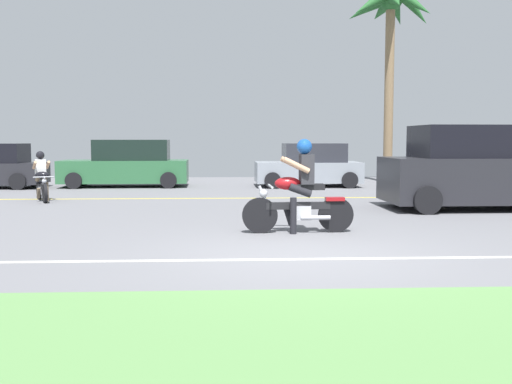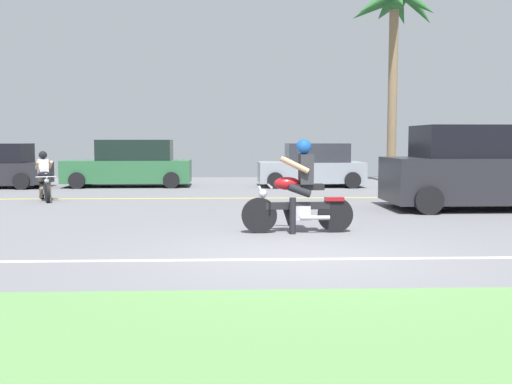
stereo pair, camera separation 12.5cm
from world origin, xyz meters
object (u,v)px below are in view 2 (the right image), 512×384
Objects in this scene: motorcyclist at (299,193)px; parked_car_2 at (312,166)px; palm_tree_0 at (395,14)px; motorcyclist_distant at (44,180)px; suv_nearby at (483,169)px; parked_car_1 at (130,165)px; parked_car_3 at (470,167)px.

parked_car_2 is (1.67, 10.55, 0.01)m from motorcyclist.
palm_tree_0 is 14.36m from motorcyclist_distant.
suv_nearby reaches higher than motorcyclist.
parked_car_1 is 0.58× the size of palm_tree_0.
motorcyclist is 0.45× the size of parked_car_1.
parked_car_3 is (11.77, -1.09, -0.03)m from parked_car_1.
palm_tree_0 is at bearing 30.06° from parked_car_2.
motorcyclist_distant is at bearing -163.92° from parked_car_3.
motorcyclist_distant is at bearing 167.97° from suv_nearby.
motorcyclist is 1.33× the size of motorcyclist_distant.
parked_car_2 is at bearing 81.03° from motorcyclist.
motorcyclist is 5.94m from suv_nearby.
motorcyclist is at bearing -66.07° from parked_car_1.
suv_nearby is 7.74m from parked_car_2.
motorcyclist_distant is (-1.50, -4.91, -0.20)m from parked_car_1.
suv_nearby is 6.57m from parked_car_3.
palm_tree_0 reaches higher than motorcyclist_distant.
parked_car_1 is 2.96× the size of motorcyclist_distant.
suv_nearby is 11.32m from motorcyclist_distant.
palm_tree_0 reaches higher than suv_nearby.
motorcyclist is at bearing -42.97° from motorcyclist_distant.
parked_car_1 is 1.02× the size of parked_car_3.
motorcyclist reaches higher than motorcyclist_distant.
motorcyclist_distant is at bearing -149.50° from palm_tree_0.
parked_car_1 is at bearing 178.20° from parked_car_2.
parked_car_1 is 5.14m from motorcyclist_distant.
motorcyclist is 10.68m from parked_car_2.
suv_nearby is at bearing -91.45° from palm_tree_0.
parked_car_3 is (5.33, -0.88, 0.02)m from parked_car_2.
motorcyclist_distant is at bearing -149.32° from parked_car_2.
parked_car_1 is at bearing 174.73° from parked_car_3.
motorcyclist_distant is (-13.27, -3.83, -0.16)m from parked_car_3.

